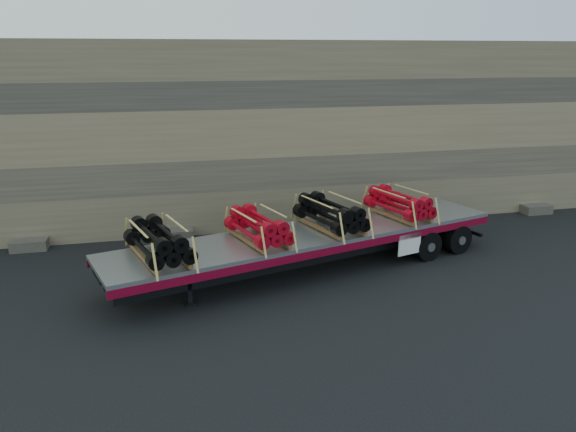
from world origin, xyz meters
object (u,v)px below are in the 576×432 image
Objects in this scene: trailer at (310,251)px; bundle_rear at (399,204)px; bundle_front at (159,243)px; bundle_midrear at (330,214)px; bundle_midfront at (258,227)px.

bundle_rear reaches higher than trailer.
bundle_rear is at bearing 0.00° from bundle_front.
trailer is 1.31m from bundle_midrear.
bundle_rear is (3.35, 0.97, 1.06)m from trailer.
bundle_midrear reaches higher than bundle_front.
bundle_midfront is 0.92× the size of bundle_midrear.
trailer is 2.06m from bundle_midfront.
bundle_midrear is 2.76m from bundle_rear.
bundle_front reaches higher than bundle_midfront.
bundle_midfront is (-1.70, -0.49, 1.05)m from trailer.
bundle_midfront is at bearing 180.00° from bundle_midrear.
bundle_midrear is at bearing 0.00° from bundle_front.
bundle_rear is at bearing 0.00° from bundle_midfront.
bundle_front is (-4.53, -1.31, 1.08)m from trailer.
bundle_midrear is at bearing -0.00° from trailer.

